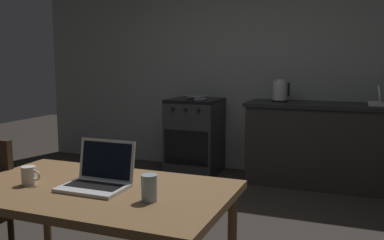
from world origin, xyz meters
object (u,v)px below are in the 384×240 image
electric_kettle (280,91)px  frying_pan (197,97)px  drinking_glass (149,188)px  stove_oven (195,136)px  laptop (98,178)px  dining_table (96,201)px  coffee_mug (29,176)px

electric_kettle → frying_pan: 1.00m
frying_pan → drinking_glass: bearing=-73.0°
stove_oven → laptop: size_ratio=2.83×
dining_table → drinking_glass: bearing=-13.2°
laptop → drinking_glass: laptop is taller
dining_table → electric_kettle: electric_kettle is taller
frying_pan → drinking_glass: size_ratio=3.62×
dining_table → electric_kettle: size_ratio=5.36×
dining_table → frying_pan: 3.05m
dining_table → laptop: 0.12m
frying_pan → coffee_mug: 3.08m
electric_kettle → frying_pan: bearing=-178.4°
laptop → electric_kettle: bearing=74.6°
dining_table → electric_kettle: 3.06m
electric_kettle → drinking_glass: (-0.05, -3.09, -0.23)m
electric_kettle → frying_pan: (-0.99, -0.03, -0.10)m
electric_kettle → coffee_mug: size_ratio=2.29×
dining_table → stove_oven: bearing=101.7°
coffee_mug → dining_table: bearing=13.4°
electric_kettle → coffee_mug: (-0.74, -3.09, -0.25)m
stove_oven → frying_pan: (0.03, -0.03, 0.48)m
stove_oven → frying_pan: frying_pan is taller
frying_pan → coffee_mug: (0.25, -3.06, -0.15)m
dining_table → coffee_mug: bearing=-166.6°
frying_pan → coffee_mug: bearing=-85.3°
drinking_glass → dining_table: bearing=166.8°
laptop → drinking_glass: bearing=-22.7°
laptop → drinking_glass: size_ratio=2.64×
coffee_mug → drinking_glass: drinking_glass is taller
dining_table → frying_pan: frying_pan is taller
dining_table → drinking_glass: size_ratio=11.13×
dining_table → coffee_mug: 0.37m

